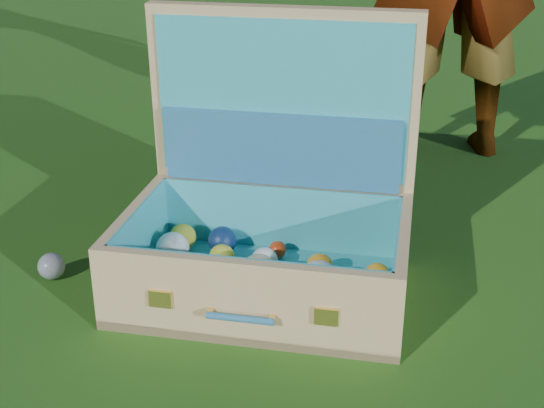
# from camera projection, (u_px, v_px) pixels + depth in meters

# --- Properties ---
(ground) EXTENTS (60.00, 60.00, 0.00)m
(ground) POSITION_uv_depth(u_px,v_px,m) (331.00, 278.00, 1.92)
(ground) COLOR #215114
(ground) RESTS_ON ground
(stray_ball) EXTENTS (0.07, 0.07, 0.07)m
(stray_ball) POSITION_uv_depth(u_px,v_px,m) (51.00, 266.00, 1.90)
(stray_ball) COLOR #4676B6
(stray_ball) RESTS_ON ground
(suitcase) EXTENTS (0.68, 0.52, 0.65)m
(suitcase) POSITION_uv_depth(u_px,v_px,m) (270.00, 213.00, 1.83)
(suitcase) COLOR tan
(suitcase) RESTS_ON ground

